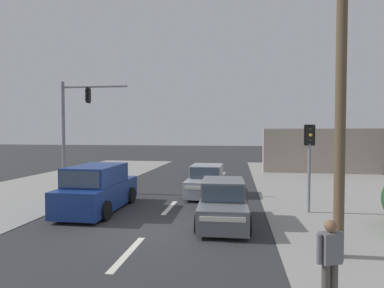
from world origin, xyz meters
name	(u,v)px	position (x,y,z in m)	size (l,w,h in m)	color
ground_plane	(150,230)	(0.00, 0.00, 0.00)	(140.00, 140.00, 0.00)	#303033
lane_dash_near	(128,253)	(0.00, -2.00, 0.00)	(0.20, 2.40, 0.01)	silver
lane_dash_mid	(170,208)	(0.00, 3.00, 0.00)	(0.20, 2.40, 0.01)	silver
lane_dash_far	(188,187)	(0.00, 8.00, 0.00)	(0.20, 2.40, 0.01)	silver
kerb_left_verge	(11,196)	(-8.50, 4.00, 0.01)	(8.00, 40.00, 0.02)	gray
utility_pole_foreground_right	(336,38)	(5.34, -1.40, 5.62)	(3.77, 0.68, 10.49)	brown
traffic_signal_mast	(73,122)	(-5.93, 5.50, 3.83)	(3.69, 0.44, 6.00)	slate
pedestal_signal_right_kerb	(309,153)	(5.74, 3.02, 2.42)	(0.44, 0.30, 3.56)	slate
shopfront_wall_far	(339,151)	(11.00, 16.00, 1.80)	(12.00, 1.00, 3.60)	#A39384
sedan_oncoming_near	(207,181)	(1.30, 6.01, 0.70)	(1.98, 4.28, 1.56)	#A3A8AD
suv_oncoming_mid	(98,189)	(-2.85, 2.13, 0.88)	(2.11, 4.56, 1.90)	navy
hatchback_kerbside_parked	(223,204)	(2.38, 1.10, 0.70)	(1.89, 3.70, 1.53)	slate
pedestrian_at_kerb	(330,258)	(4.56, -3.84, 0.93)	(0.52, 0.34, 1.63)	#47423D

